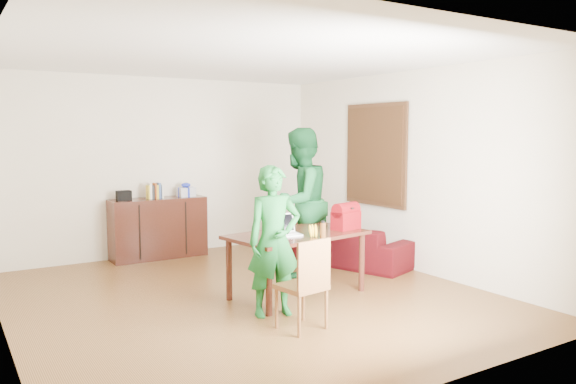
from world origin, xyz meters
TOP-DOWN VIEW (x-y plane):
  - room at (0.01, 0.13)m, footprint 5.20×5.70m
  - table at (0.50, -0.25)m, footprint 1.67×1.09m
  - chair at (-0.07, -1.21)m, footprint 0.45×0.44m
  - person_near at (-0.08, -0.70)m, footprint 0.62×0.47m
  - person_far at (1.03, 0.52)m, footprint 1.15×1.04m
  - laptop at (0.30, -0.31)m, footprint 0.36×0.28m
  - bananas at (0.50, -0.56)m, footprint 0.16×0.11m
  - bottle at (0.57, -0.64)m, footprint 0.07×0.07m
  - red_bag at (1.12, -0.34)m, footprint 0.37×0.26m
  - sofa at (1.95, 0.74)m, footprint 1.37×2.09m

SIDE VIEW (x-z plane):
  - chair at x=-0.07m, z-range -0.18..0.70m
  - sofa at x=1.95m, z-range 0.00..0.57m
  - table at x=0.50m, z-range 0.28..1.01m
  - bananas at x=0.50m, z-range 0.73..0.78m
  - person_near at x=-0.08m, z-range 0.00..1.54m
  - laptop at x=0.30m, z-range 0.66..0.89m
  - bottle at x=0.57m, z-range 0.73..0.92m
  - red_bag at x=1.12m, z-range 0.73..0.98m
  - person_far at x=1.03m, z-range 0.00..1.93m
  - room at x=0.01m, z-range -0.14..2.76m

